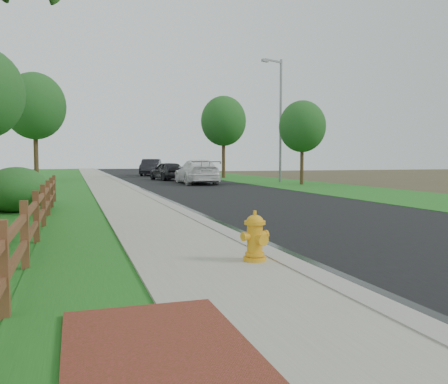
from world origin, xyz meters
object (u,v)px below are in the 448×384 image
object	(u,v)px
white_suv	(197,172)
ranch_fence	(40,209)
streetlight	(279,113)
fire_hydrant	(255,238)
dark_car_mid	(168,171)

from	to	relation	value
white_suv	ranch_fence	bearing A→B (deg)	68.35
white_suv	streetlight	xyz separation A→B (m)	(6.21, 0.10, 4.20)
ranch_fence	fire_hydrant	distance (m)	5.61
fire_hydrant	white_suv	size ratio (longest dim) A/B	0.14
ranch_fence	dark_car_mid	world-z (taller)	dark_car_mid
fire_hydrant	dark_car_mid	xyz separation A→B (m)	(4.53, 30.94, 0.30)
ranch_fence	streetlight	distance (m)	25.78
ranch_fence	streetlight	world-z (taller)	streetlight
fire_hydrant	white_suv	bearing A→B (deg)	77.71
fire_hydrant	streetlight	world-z (taller)	streetlight
white_suv	dark_car_mid	world-z (taller)	white_suv
ranch_fence	white_suv	xyz separation A→B (m)	(8.88, 20.32, 0.23)
ranch_fence	fire_hydrant	xyz separation A→B (m)	(3.50, -4.38, -0.15)
ranch_fence	white_suv	world-z (taller)	white_suv
white_suv	streetlight	distance (m)	7.49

